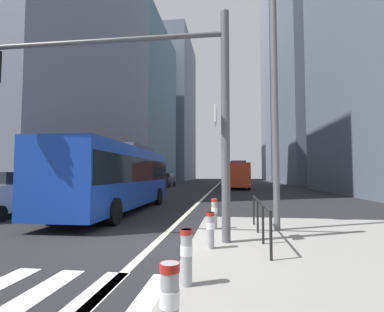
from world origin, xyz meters
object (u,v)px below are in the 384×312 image
Objects in this scene: car_oncoming_mid at (166,180)px; bollard_right at (210,228)px; sedan_white_oncoming at (9,194)px; car_receding_far at (232,177)px; bollard_front at (170,305)px; traffic_signal_gantry at (136,89)px; street_lamp_post at (274,66)px; city_bus_blue_oncoming at (118,174)px; bollard_left at (186,254)px; bollard_back at (214,212)px; car_receding_near at (240,178)px; city_bus_red_receding at (237,174)px.

bollard_right is at bearing -75.81° from car_oncoming_mid.
car_receding_far is (10.29, 54.77, -0.00)m from sedan_white_oncoming.
car_receding_far is 63.80m from bollard_front.
traffic_signal_gantry is 6.16m from bollard_front.
car_oncoming_mid reaches higher than bollard_front.
street_lamp_post reaches higher than bollard_right.
car_receding_far is 59.28m from traffic_signal_gantry.
street_lamp_post is 8.25m from bollard_front.
sedan_white_oncoming is 1.01× the size of car_oncoming_mid.
city_bus_blue_oncoming is 1.38× the size of street_lamp_post.
traffic_signal_gantry is (2.95, -6.28, 2.32)m from city_bus_blue_oncoming.
city_bus_blue_oncoming is at bearing 147.11° from street_lamp_post.
street_lamp_post is at bearing 52.69° from bollard_right.
bollard_back is (0.20, 4.66, 0.04)m from bollard_left.
car_oncoming_mid is at bearing 88.50° from sedan_white_oncoming.
car_receding_near reaches higher than bollard_back.
city_bus_red_receding is 29.01m from car_receding_far.
traffic_signal_gantry reaches higher than city_bus_blue_oncoming.
bollard_front is 6.43m from bollard_back.
traffic_signal_gantry is at bearing -64.86° from city_bus_blue_oncoming.
bollard_left is (8.28, -35.93, -0.36)m from car_oncoming_mid.
bollard_right is at bearing -127.31° from street_lamp_post.
city_bus_blue_oncoming is 2.54× the size of car_receding_near.
car_oncoming_mid is (0.75, 28.67, -0.00)m from sedan_white_oncoming.
car_receding_near is at bearing -82.85° from car_receding_far.
bollard_left is at bearing -38.77° from sedan_white_oncoming.
city_bus_red_receding is 1.34× the size of street_lamp_post.
traffic_signal_gantry is (-4.52, -47.46, 3.17)m from car_receding_near.
sedan_white_oncoming is 1.00× the size of car_receding_near.
traffic_signal_gantry is (7.23, -4.34, 3.17)m from sedan_white_oncoming.
car_receding_near is 52.20m from bollard_front.
car_oncoming_mid reaches higher than bollard_right.
car_receding_near is 50.44m from bollard_left.
city_bus_blue_oncoming and city_bus_red_receding have the same top height.
city_bus_blue_oncoming is at bearing -100.28° from car_receding_near.
sedan_white_oncoming is at bearing 167.33° from street_lamp_post.
car_receding_near is at bearing 74.76° from sedan_white_oncoming.
bollard_back is (9.23, -2.59, -0.32)m from sedan_white_oncoming.
bollard_right is (-1.48, -30.76, -1.22)m from city_bus_red_receding.
car_oncoming_mid is at bearing 101.10° from traffic_signal_gantry.
car_receding_near reaches higher than bollard_right.
bollard_right is at bearing -17.57° from traffic_signal_gantry.
city_bus_blue_oncoming is 1.03× the size of city_bus_red_receding.
city_bus_blue_oncoming is at bearing 24.31° from sedan_white_oncoming.
city_bus_blue_oncoming reaches higher than bollard_right.
city_bus_red_receding is at bearing 90.83° from street_lamp_post.
bollard_back reaches higher than bollard_front.
car_receding_near is 11.75m from car_receding_far.
car_receding_far reaches higher than bollard_left.
street_lamp_post is 5.62m from bollard_right.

